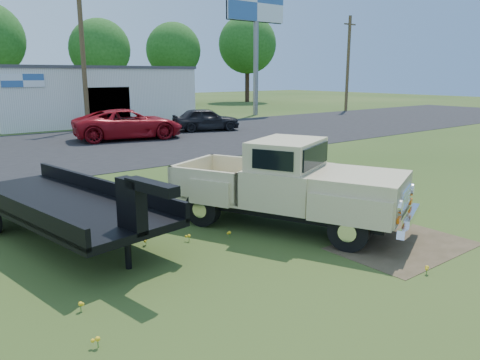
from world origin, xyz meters
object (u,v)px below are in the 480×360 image
red_pickup (129,124)px  vintage_pickup_truck (286,184)px  dark_sedan (206,119)px  billboard (256,15)px  flatbed_trailer (60,198)px

red_pickup → vintage_pickup_truck: bearing=-179.9°
vintage_pickup_truck → dark_sedan: vintage_pickup_truck is taller
vintage_pickup_truck → billboard: bearing=27.2°
red_pickup → billboard: bearing=-51.0°
billboard → dark_sedan: (-10.19, -7.20, -7.81)m
flatbed_trailer → dark_sedan: (13.87, 14.78, -0.18)m
vintage_pickup_truck → red_pickup: vintage_pickup_truck is taller
vintage_pickup_truck → dark_sedan: 19.64m
flatbed_trailer → red_pickup: size_ratio=1.12×
billboard → vintage_pickup_truck: billboard is taller
vintage_pickup_truck → red_pickup: bearing=53.2°
flatbed_trailer → red_pickup: 16.40m
billboard → dark_sedan: size_ratio=2.58×
billboard → vintage_pickup_truck: bearing=-128.6°
billboard → vintage_pickup_truck: (-19.55, -24.46, -7.48)m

